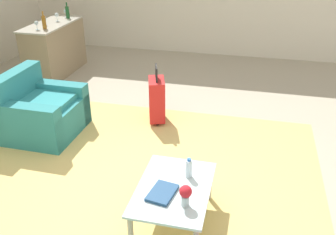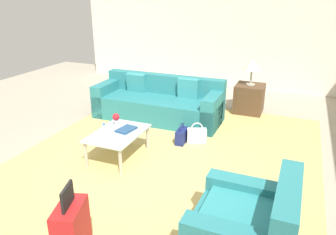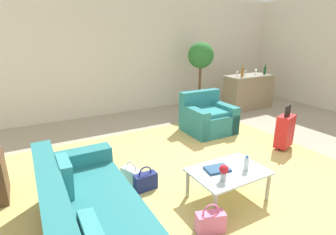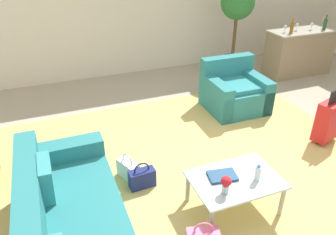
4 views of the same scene
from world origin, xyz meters
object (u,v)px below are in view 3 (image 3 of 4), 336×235
at_px(wine_glass_left_of_centre, 245,71).
at_px(suitcase_red, 285,131).
at_px(armchair, 206,118).
at_px(wine_bottle_amber, 242,72).
at_px(handbag_pink, 210,222).
at_px(water_bottle, 246,163).
at_px(handbag_white, 132,176).
at_px(flower_vase, 224,171).
at_px(wine_bottle_green, 265,70).
at_px(couch, 90,232).
at_px(coffee_table, 228,174).
at_px(coffee_table_book, 217,169).
at_px(wine_glass_leftmost, 238,72).
at_px(wine_glass_right_of_centre, 256,71).
at_px(potted_ficus, 201,63).
at_px(handbag_navy, 145,181).
at_px(bar_console, 249,91).
at_px(wine_glass_rightmost, 264,70).

distance_m(wine_glass_left_of_centre, suitcase_red, 2.86).
relative_size(armchair, suitcase_red, 1.16).
xyz_separation_m(wine_bottle_amber, handbag_pink, (-3.66, -3.37, -0.96)).
bearing_deg(suitcase_red, water_bottle, -156.04).
bearing_deg(handbag_white, flower_vase, -55.80).
relative_size(wine_glass_left_of_centre, handbag_white, 0.43).
distance_m(flower_vase, wine_glass_left_of_centre, 4.86).
bearing_deg(wine_bottle_green, couch, -151.72).
height_order(coffee_table, flower_vase, flower_vase).
xyz_separation_m(flower_vase, wine_glass_left_of_centre, (3.55, 3.28, 0.54)).
bearing_deg(couch, flower_vase, -1.82).
bearing_deg(flower_vase, coffee_table_book, 66.50).
distance_m(wine_glass_leftmost, wine_glass_right_of_centre, 0.67).
xyz_separation_m(couch, wine_bottle_green, (5.74, 3.09, 0.79)).
bearing_deg(water_bottle, flower_vase, -173.21).
height_order(wine_glass_left_of_centre, wine_bottle_green, wine_bottle_green).
bearing_deg(potted_ficus, handbag_navy, -135.61).
bearing_deg(armchair, handbag_pink, -126.28).
bearing_deg(wine_bottle_amber, couch, -147.64).
distance_m(bar_console, wine_bottle_amber, 0.73).
distance_m(coffee_table_book, potted_ficus, 4.39).
bearing_deg(water_bottle, handbag_navy, 142.16).
height_order(wine_glass_left_of_centre, handbag_navy, wine_glass_left_of_centre).
xyz_separation_m(couch, wine_glass_rightmost, (5.79, 3.15, 0.78)).
distance_m(couch, water_bottle, 2.00).
xyz_separation_m(water_bottle, bar_console, (3.30, 3.20, -0.01)).
xyz_separation_m(wine_glass_leftmost, potted_ficus, (-0.80, 0.62, 0.23)).
distance_m(water_bottle, handbag_white, 1.61).
bearing_deg(wine_bottle_green, handbag_navy, -154.65).
xyz_separation_m(coffee_table_book, flower_vase, (-0.10, -0.23, 0.11)).
bearing_deg(water_bottle, wine_glass_rightmost, 39.65).
relative_size(flower_vase, wine_glass_right_of_centre, 1.33).
xyz_separation_m(couch, coffee_table, (1.79, 0.10, 0.07)).
relative_size(couch, bar_console, 1.68).
xyz_separation_m(coffee_table, wine_bottle_amber, (3.08, 2.99, 0.73)).
xyz_separation_m(wine_glass_left_of_centre, wine_bottle_amber, (-0.25, -0.14, 0.01)).
bearing_deg(couch, bar_console, 31.16).
height_order(armchair, wine_glass_rightmost, wine_glass_rightmost).
distance_m(armchair, potted_ficus, 2.04).
relative_size(handbag_navy, handbag_white, 1.00).
bearing_deg(handbag_white, water_bottle, -41.89).
bearing_deg(couch, wine_glass_leftmost, 33.61).
xyz_separation_m(armchair, flower_vase, (-1.52, -2.32, 0.24)).
bearing_deg(wine_bottle_green, bar_console, 165.82).
height_order(wine_glass_right_of_centre, suitcase_red, wine_glass_right_of_centre).
xyz_separation_m(handbag_pink, potted_ficus, (2.77, 4.08, 1.18)).
bearing_deg(wine_glass_leftmost, couch, -146.39).
bearing_deg(wine_bottle_green, suitcase_red, -130.40).
distance_m(water_bottle, flower_vase, 0.42).
bearing_deg(couch, water_bottle, -0.00).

